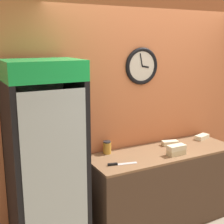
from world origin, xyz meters
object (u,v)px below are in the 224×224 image
object	(u,v)px
sandwich_flat_left	(202,137)
sandwich_flat_right	(170,143)
chefs_knife	(118,164)
sandwich_stack_bottom	(176,152)
condiment_jar	(107,147)
sandwich_stack_middle	(176,148)
beverage_cooler	(44,155)

from	to	relation	value
sandwich_flat_left	sandwich_flat_right	xyz separation A→B (m)	(-0.53, -0.01, 0.00)
chefs_knife	sandwich_stack_bottom	bearing A→B (deg)	-4.01
chefs_knife	condiment_jar	xyz separation A→B (m)	(0.05, 0.35, 0.06)
sandwich_stack_bottom	chefs_knife	size ratio (longest dim) A/B	0.67
chefs_knife	sandwich_stack_middle	bearing A→B (deg)	-4.01
sandwich_stack_middle	sandwich_flat_right	distance (m)	0.33
sandwich_flat_left	condiment_jar	bearing A→B (deg)	175.90
sandwich_stack_middle	condiment_jar	xyz separation A→B (m)	(-0.67, 0.40, -0.01)
sandwich_flat_right	chefs_knife	size ratio (longest dim) A/B	0.66
sandwich_stack_bottom	sandwich_flat_left	xyz separation A→B (m)	(0.67, 0.30, -0.00)
sandwich_stack_bottom	sandwich_flat_right	distance (m)	0.33
sandwich_stack_bottom	sandwich_stack_middle	xyz separation A→B (m)	(0.00, 0.00, 0.06)
sandwich_stack_bottom	beverage_cooler	bearing A→B (deg)	171.86
sandwich_flat_right	sandwich_stack_middle	bearing A→B (deg)	-115.97
sandwich_stack_bottom	condiment_jar	bearing A→B (deg)	149.11
condiment_jar	chefs_knife	bearing A→B (deg)	-97.69
sandwich_flat_right	chefs_knife	xyz separation A→B (m)	(-0.86, -0.24, -0.02)
sandwich_flat_right	condiment_jar	bearing A→B (deg)	172.68
sandwich_stack_middle	condiment_jar	bearing A→B (deg)	149.11
sandwich_stack_bottom	sandwich_stack_middle	distance (m)	0.06
sandwich_flat_left	sandwich_flat_right	bearing A→B (deg)	-179.12
sandwich_stack_bottom	condiment_jar	world-z (taller)	condiment_jar
beverage_cooler	sandwich_stack_middle	world-z (taller)	beverage_cooler
beverage_cooler	sandwich_flat_right	xyz separation A→B (m)	(1.58, 0.09, -0.15)
condiment_jar	sandwich_flat_right	bearing A→B (deg)	-7.32
sandwich_stack_bottom	chefs_knife	xyz separation A→B (m)	(-0.71, 0.05, -0.02)
condiment_jar	beverage_cooler	bearing A→B (deg)	-166.01
sandwich_stack_bottom	sandwich_stack_middle	bearing A→B (deg)	0.00
sandwich_flat_left	chefs_knife	distance (m)	1.41
sandwich_flat_right	condiment_jar	distance (m)	0.82
sandwich_stack_bottom	chefs_knife	world-z (taller)	sandwich_stack_bottom
sandwich_stack_bottom	sandwich_flat_right	size ratio (longest dim) A/B	1.00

